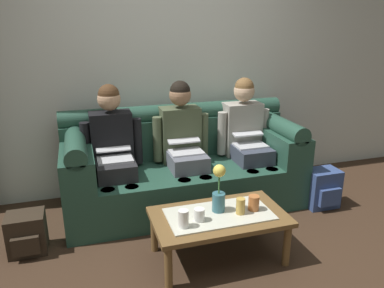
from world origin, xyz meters
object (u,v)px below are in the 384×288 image
(couch, at_px, (183,168))
(person_right, at_px, (246,135))
(person_left, at_px, (113,147))
(backpack_left, at_px, (27,234))
(backpack_right, at_px, (322,189))
(person_middle, at_px, (183,140))
(cup_near_right, at_px, (241,206))
(flower_vase, at_px, (219,191))
(cup_far_left, at_px, (199,215))
(cup_near_left, at_px, (254,203))
(coffee_table, at_px, (219,220))
(cup_far_center, at_px, (183,219))

(couch, bearing_deg, person_right, -0.34)
(person_left, height_order, backpack_left, person_left)
(couch, bearing_deg, backpack_left, -161.92)
(person_right, bearing_deg, backpack_right, -38.18)
(person_middle, bearing_deg, cup_near_right, -81.60)
(couch, xyz_separation_m, flower_vase, (0.01, -0.94, 0.18))
(flower_vase, xyz_separation_m, backpack_left, (-1.43, 0.48, -0.39))
(person_middle, bearing_deg, cup_far_left, -99.67)
(backpack_right, bearing_deg, cup_near_right, -154.42)
(cup_near_left, bearing_deg, backpack_right, 27.15)
(couch, relative_size, backpack_right, 5.95)
(couch, relative_size, cup_near_right, 18.38)
(person_right, bearing_deg, cup_near_left, -111.51)
(flower_vase, distance_m, backpack_right, 1.40)
(couch, height_order, cup_near_left, couch)
(coffee_table, height_order, cup_near_left, cup_near_left)
(cup_near_left, bearing_deg, cup_far_center, -171.79)
(person_left, relative_size, cup_far_center, 9.45)
(cup_far_left, distance_m, backpack_right, 1.58)
(cup_near_left, distance_m, cup_far_left, 0.45)
(coffee_table, height_order, cup_far_left, cup_far_left)
(coffee_table, relative_size, cup_near_left, 8.70)
(person_left, bearing_deg, backpack_right, -13.96)
(person_right, height_order, cup_near_right, person_right)
(flower_vase, relative_size, cup_far_left, 3.98)
(couch, xyz_separation_m, backpack_right, (1.28, -0.49, -0.18))
(coffee_table, xyz_separation_m, cup_far_left, (-0.18, -0.06, 0.10))
(cup_near_right, bearing_deg, person_right, 63.32)
(cup_near_left, height_order, cup_near_right, cup_near_right)
(cup_far_left, bearing_deg, person_right, 50.84)
(person_right, relative_size, cup_near_right, 9.92)
(cup_near_left, height_order, backpack_left, cup_near_left)
(person_middle, height_order, flower_vase, person_middle)
(flower_vase, height_order, backpack_right, flower_vase)
(flower_vase, xyz_separation_m, cup_far_left, (-0.19, -0.10, -0.12))
(cup_near_left, relative_size, backpack_left, 0.36)
(flower_vase, relative_size, cup_near_right, 3.05)
(cup_far_center, bearing_deg, flower_vase, 24.89)
(person_left, height_order, cup_far_left, person_left)
(cup_near_right, xyz_separation_m, backpack_left, (-1.57, 0.57, -0.29))
(cup_far_left, height_order, backpack_left, cup_far_left)
(cup_far_left, bearing_deg, person_middle, 80.33)
(couch, bearing_deg, person_middle, -90.00)
(person_right, height_order, coffee_table, person_right)
(couch, xyz_separation_m, cup_far_center, (-0.31, -1.09, 0.08))
(cup_near_right, distance_m, backpack_left, 1.69)
(person_left, bearing_deg, couch, 0.31)
(cup_far_left, bearing_deg, cup_far_center, -158.93)
(coffee_table, bearing_deg, cup_far_left, -162.29)
(person_left, relative_size, backpack_left, 3.76)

